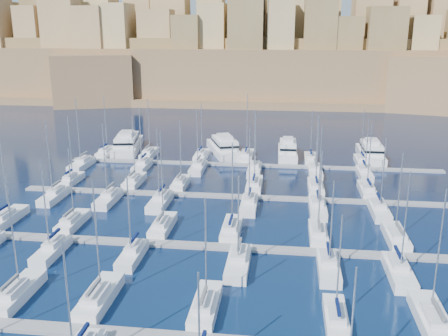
# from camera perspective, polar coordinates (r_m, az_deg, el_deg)

# --- Properties ---
(ground) EXTENTS (600.00, 600.00, 0.00)m
(ground) POSITION_cam_1_polar(r_m,az_deg,el_deg) (83.00, 1.52, -5.71)
(ground) COLOR #050B32
(ground) RESTS_ON ground
(pontoon_mid_near) EXTENTS (84.00, 2.00, 0.40)m
(pontoon_mid_near) POSITION_cam_1_polar(r_m,az_deg,el_deg) (71.96, 0.57, -9.06)
(pontoon_mid_near) COLOR slate
(pontoon_mid_near) RESTS_ON ground
(pontoon_mid_far) EXTENTS (84.00, 2.00, 0.40)m
(pontoon_mid_far) POSITION_cam_1_polar(r_m,az_deg,el_deg) (92.27, 2.14, -3.32)
(pontoon_mid_far) COLOR slate
(pontoon_mid_far) RESTS_ON ground
(pontoon_far) EXTENTS (84.00, 2.00, 0.40)m
(pontoon_far) POSITION_cam_1_polar(r_m,az_deg,el_deg) (113.21, 3.12, 0.33)
(pontoon_far) COLOR slate
(pontoon_far) RESTS_ON ground
(sailboat_1) EXTENTS (2.79, 9.30, 15.03)m
(sailboat_1) POSITION_cam_1_polar(r_m,az_deg,el_deg) (64.38, -22.56, -13.01)
(sailboat_1) COLOR silver
(sailboat_1) RESTS_ON ground
(sailboat_2) EXTENTS (2.91, 9.71, 14.87)m
(sailboat_2) POSITION_cam_1_polar(r_m,az_deg,el_deg) (60.54, -14.08, -14.13)
(sailboat_2) COLOR silver
(sailboat_2) RESTS_ON ground
(sailboat_3) EXTENTS (2.74, 9.15, 13.40)m
(sailboat_3) POSITION_cam_1_polar(r_m,az_deg,el_deg) (57.32, -2.12, -15.47)
(sailboat_3) COLOR silver
(sailboat_3) RESTS_ON ground
(sailboat_4) EXTENTS (2.37, 7.90, 12.55)m
(sailboat_4) POSITION_cam_1_polar(r_m,az_deg,el_deg) (56.56, 12.67, -16.38)
(sailboat_4) COLOR silver
(sailboat_4) RESTS_ON ground
(sailboat_5) EXTENTS (2.98, 9.92, 15.34)m
(sailboat_5) POSITION_cam_1_polar(r_m,az_deg,el_deg) (59.29, 22.68, -15.64)
(sailboat_5) COLOR silver
(sailboat_5) RESTS_ON ground
(sailboat_12) EXTENTS (2.77, 9.25, 14.22)m
(sailboat_12) POSITION_cam_1_polar(r_m,az_deg,el_deg) (88.23, -23.54, -5.24)
(sailboat_12) COLOR silver
(sailboat_12) RESTS_ON ground
(sailboat_13) EXTENTS (2.61, 8.71, 12.90)m
(sailboat_13) POSITION_cam_1_polar(r_m,az_deg,el_deg) (82.97, -16.91, -5.90)
(sailboat_13) COLOR silver
(sailboat_13) RESTS_ON ground
(sailboat_14) EXTENTS (2.73, 9.09, 15.84)m
(sailboat_14) POSITION_cam_1_polar(r_m,az_deg,el_deg) (78.49, -7.02, -6.54)
(sailboat_14) COLOR silver
(sailboat_14) RESTS_ON ground
(sailboat_15) EXTENTS (2.77, 9.23, 14.45)m
(sailboat_15) POSITION_cam_1_polar(r_m,az_deg,el_deg) (76.75, 0.88, -6.96)
(sailboat_15) COLOR silver
(sailboat_15) RESTS_ON ground
(sailboat_16) EXTENTS (2.61, 8.71, 13.60)m
(sailboat_16) POSITION_cam_1_polar(r_m,az_deg,el_deg) (76.34, 10.70, -7.39)
(sailboat_16) COLOR silver
(sailboat_16) RESTS_ON ground
(sailboat_17) EXTENTS (2.80, 9.33, 13.63)m
(sailboat_17) POSITION_cam_1_polar(r_m,az_deg,el_deg) (78.23, 19.05, -7.43)
(sailboat_17) COLOR silver
(sailboat_17) RESTS_ON ground
(sailboat_19) EXTENTS (2.51, 8.37, 14.11)m
(sailboat_19) POSITION_cam_1_polar(r_m,az_deg,el_deg) (73.83, -19.10, -8.86)
(sailboat_19) COLOR silver
(sailboat_19) RESTS_ON ground
(sailboat_20) EXTENTS (2.47, 8.23, 13.53)m
(sailboat_20) POSITION_cam_1_polar(r_m,az_deg,el_deg) (69.76, -10.42, -9.69)
(sailboat_20) COLOR silver
(sailboat_20) RESTS_ON ground
(sailboat_21) EXTENTS (2.87, 9.57, 13.09)m
(sailboat_21) POSITION_cam_1_polar(r_m,az_deg,el_deg) (66.47, 1.66, -10.76)
(sailboat_21) COLOR silver
(sailboat_21) RESTS_ON ground
(sailboat_22) EXTENTS (2.69, 8.98, 12.82)m
(sailboat_22) POSITION_cam_1_polar(r_m,az_deg,el_deg) (66.78, 11.83, -11.00)
(sailboat_22) COLOR silver
(sailboat_22) RESTS_ON ground
(sailboat_23) EXTENTS (2.82, 9.39, 14.34)m
(sailboat_23) POSITION_cam_1_polar(r_m,az_deg,el_deg) (67.96, 19.35, -11.09)
(sailboat_23) COLOR silver
(sailboat_23) RESTS_ON ground
(sailboat_24) EXTENTS (2.37, 7.90, 13.88)m
(sailboat_24) POSITION_cam_1_polar(r_m,az_deg,el_deg) (105.34, -17.00, -1.26)
(sailboat_24) COLOR silver
(sailboat_24) RESTS_ON ground
(sailboat_25) EXTENTS (2.69, 8.98, 14.00)m
(sailboat_25) POSITION_cam_1_polar(r_m,az_deg,el_deg) (101.32, -10.22, -1.47)
(sailboat_25) COLOR silver
(sailboat_25) RESTS_ON ground
(sailboat_26) EXTENTS (2.55, 8.52, 13.74)m
(sailboat_26) POSITION_cam_1_polar(r_m,az_deg,el_deg) (98.75, -4.98, -1.73)
(sailboat_26) COLOR silver
(sailboat_26) RESTS_ON ground
(sailboat_27) EXTENTS (2.89, 9.64, 14.66)m
(sailboat_27) POSITION_cam_1_polar(r_m,az_deg,el_deg) (97.36, 3.48, -1.95)
(sailboat_27) COLOR silver
(sailboat_27) RESTS_ON ground
(sailboat_28) EXTENTS (2.86, 9.55, 14.81)m
(sailboat_28) POSITION_cam_1_polar(r_m,az_deg,el_deg) (97.35, 10.44, -2.20)
(sailboat_28) COLOR silver
(sailboat_28) RESTS_ON ground
(sailboat_29) EXTENTS (2.71, 9.03, 13.80)m
(sailboat_29) POSITION_cam_1_polar(r_m,az_deg,el_deg) (98.20, 16.05, -2.42)
(sailboat_29) COLOR silver
(sailboat_29) RESTS_ON ground
(sailboat_30) EXTENTS (2.63, 8.75, 15.15)m
(sailboat_30) POSITION_cam_1_polar(r_m,az_deg,el_deg) (96.22, -18.84, -3.03)
(sailboat_30) COLOR silver
(sailboat_30) RESTS_ON ground
(sailboat_31) EXTENTS (2.74, 9.12, 14.83)m
(sailboat_31) POSITION_cam_1_polar(r_m,az_deg,el_deg) (92.08, -13.08, -3.42)
(sailboat_31) COLOR silver
(sailboat_31) RESTS_ON ground
(sailboat_32) EXTENTS (2.90, 9.66, 14.18)m
(sailboat_32) POSITION_cam_1_polar(r_m,az_deg,el_deg) (89.05, -7.30, -3.79)
(sailboat_32) COLOR silver
(sailboat_32) RESTS_ON ground
(sailboat_33) EXTENTS (2.73, 9.09, 14.63)m
(sailboat_33) POSITION_cam_1_polar(r_m,az_deg,el_deg) (86.86, 2.88, -4.19)
(sailboat_33) COLOR silver
(sailboat_33) RESTS_ON ground
(sailboat_34) EXTENTS (2.80, 9.33, 15.29)m
(sailboat_34) POSITION_cam_1_polar(r_m,az_deg,el_deg) (86.76, 10.65, -4.47)
(sailboat_34) COLOR silver
(sailboat_34) RESTS_ON ground
(sailboat_35) EXTENTS (2.74, 9.12, 13.62)m
(sailboat_35) POSITION_cam_1_polar(r_m,az_deg,el_deg) (88.16, 17.32, -4.62)
(sailboat_35) COLOR silver
(sailboat_35) RESTS_ON ground
(sailboat_36) EXTENTS (2.72, 9.07, 15.18)m
(sailboat_36) POSITION_cam_1_polar(r_m,az_deg,el_deg) (125.78, -13.29, 1.77)
(sailboat_36) COLOR silver
(sailboat_36) RESTS_ON ground
(sailboat_37) EXTENTS (2.73, 9.11, 14.21)m
(sailboat_37) POSITION_cam_1_polar(r_m,az_deg,el_deg) (122.50, -8.55, 1.64)
(sailboat_37) COLOR silver
(sailboat_37) RESTS_ON ground
(sailboat_38) EXTENTS (2.71, 9.03, 13.44)m
(sailboat_38) POSITION_cam_1_polar(r_m,az_deg,el_deg) (119.68, -2.60, 1.46)
(sailboat_38) COLOR silver
(sailboat_38) RESTS_ON ground
(sailboat_39) EXTENTS (3.03, 10.10, 15.67)m
(sailboat_39) POSITION_cam_1_polar(r_m,az_deg,el_deg) (118.88, 2.59, 1.38)
(sailboat_39) COLOR silver
(sailboat_39) RESTS_ON ground
(sailboat_40) EXTENTS (2.69, 8.96, 12.38)m
(sailboat_40) POSITION_cam_1_polar(r_m,az_deg,el_deg) (118.17, 9.84, 1.05)
(sailboat_40) COLOR silver
(sailboat_40) RESTS_ON ground
(sailboat_41) EXTENTS (2.50, 8.33, 12.69)m
(sailboat_41) POSITION_cam_1_polar(r_m,az_deg,el_deg) (119.02, 15.40, 0.81)
(sailboat_41) COLOR silver
(sailboat_41) RESTS_ON ground
(sailboat_42) EXTENTS (2.96, 9.88, 15.81)m
(sailboat_42) POSITION_cam_1_polar(r_m,az_deg,el_deg) (116.30, -15.94, 0.44)
(sailboat_42) COLOR silver
(sailboat_42) RESTS_ON ground
(sailboat_43) EXTENTS (2.69, 8.96, 14.12)m
(sailboat_43) POSITION_cam_1_polar(r_m,az_deg,el_deg) (112.08, -9.30, 0.27)
(sailboat_43) COLOR silver
(sailboat_43) RESTS_ON ground
(sailboat_44) EXTENTS (2.74, 9.14, 14.24)m
(sailboat_44) POSITION_cam_1_polar(r_m,az_deg,el_deg) (109.18, -2.99, 0.04)
(sailboat_44) COLOR silver
(sailboat_44) RESTS_ON ground
(sailboat_45) EXTENTS (2.75, 9.17, 14.18)m
(sailboat_45) POSITION_cam_1_polar(r_m,az_deg,el_deg) (107.74, 3.49, -0.19)
(sailboat_45) COLOR silver
(sailboat_45) RESTS_ON ground
(sailboat_46) EXTENTS (2.79, 9.30, 13.15)m
(sailboat_46) POSITION_cam_1_polar(r_m,az_deg,el_deg) (107.70, 10.38, -0.44)
(sailboat_46) COLOR silver
(sailboat_46) RESTS_ON ground
(sailboat_47) EXTENTS (2.68, 8.94, 12.77)m
(sailboat_47) POSITION_cam_1_polar(r_m,az_deg,el_deg) (108.98, 15.75, -0.59)
(sailboat_47) COLOR silver
(sailboat_47) RESTS_ON ground
(motor_yacht_a) EXTENTS (9.03, 20.05, 5.25)m
(motor_yacht_a) POSITION_cam_1_polar(r_m,az_deg,el_deg) (129.30, -10.99, 2.73)
(motor_yacht_a) COLOR silver
(motor_yacht_a) RESTS_ON ground
(motor_yacht_b) EXTENTS (11.20, 18.87, 5.25)m
(motor_yacht_b) POSITION_cam_1_polar(r_m,az_deg,el_deg) (123.36, 0.03, 2.39)
(motor_yacht_b) COLOR silver
(motor_yacht_b) RESTS_ON ground
(motor_yacht_c) EXTENTS (4.68, 14.88, 5.25)m
(motor_yacht_c) POSITION_cam_1_polar(r_m,az_deg,el_deg) (120.92, 7.28, 1.98)
(motor_yacht_c) COLOR silver
(motor_yacht_c) RESTS_ON ground
(motor_yacht_d) EXTENTS (5.12, 16.70, 5.25)m
(motor_yacht_d) POSITION_cam_1_polar(r_m,az_deg,el_deg) (123.47, 16.43, 1.74)
(motor_yacht_d) COLOR silver
(motor_yacht_d) RESTS_ON ground
(fortified_city) EXTENTS (460.00, 108.95, 59.52)m
(fortified_city) POSITION_cam_1_polar(r_m,az_deg,el_deg) (232.73, 5.36, 11.95)
(fortified_city) COLOR brown
(fortified_city) RESTS_ON ground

